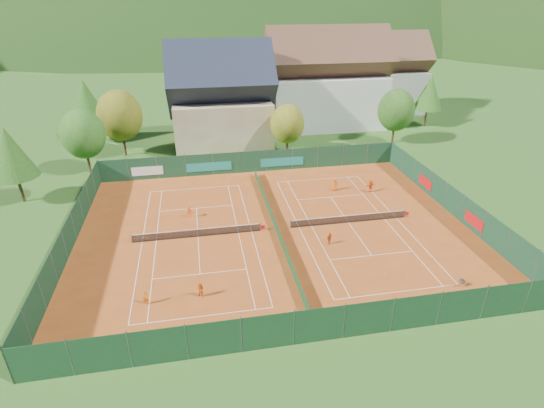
{
  "coord_description": "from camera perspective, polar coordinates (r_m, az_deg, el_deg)",
  "views": [
    {
      "loc": [
        -7.33,
        -37.52,
        22.35
      ],
      "look_at": [
        0.0,
        2.0,
        2.0
      ],
      "focal_mm": 28.0,
      "sensor_mm": 36.0,
      "label": 1
    }
  ],
  "objects": [
    {
      "name": "tree_east_back",
      "position": [
        85.81,
        13.03,
        15.72
      ],
      "size": [
        7.15,
        7.15,
        10.86
      ],
      "color": "#4A2A1A",
      "rests_on": "ground"
    },
    {
      "name": "fence_north",
      "position": [
        57.85,
        -2.99,
        5.66
      ],
      "size": [
        40.0,
        0.1,
        3.0
      ],
      "color": "#163C24",
      "rests_on": "ground"
    },
    {
      "name": "tree_east_front",
      "position": [
        71.09,
        16.36,
        12.0
      ],
      "size": [
        5.72,
        5.72,
        8.69
      ],
      "color": "#4B321B",
      "rests_on": "ground"
    },
    {
      "name": "chalet",
      "position": [
        69.46,
        -6.86,
        13.58
      ],
      "size": [
        16.2,
        12.0,
        16.0
      ],
      "color": "beige",
      "rests_on": "ground"
    },
    {
      "name": "tree_west_mid",
      "position": [
        66.43,
        -19.8,
        11.11
      ],
      "size": [
        6.44,
        6.44,
        9.78
      ],
      "color": "#402817",
      "rests_on": "ground"
    },
    {
      "name": "tree_center",
      "position": [
        63.49,
        2.07,
        10.71
      ],
      "size": [
        5.01,
        5.01,
        7.6
      ],
      "color": "#4B2A1A",
      "rests_on": "ground"
    },
    {
      "name": "tree_west_front",
      "position": [
        61.73,
        -24.09,
        8.58
      ],
      "size": [
        5.72,
        5.72,
        8.69
      ],
      "color": "#4C371B",
      "rests_on": "ground"
    },
    {
      "name": "tree_east_mid",
      "position": [
        82.5,
        20.43,
        13.85
      ],
      "size": [
        5.04,
        5.04,
        9.0
      ],
      "color": "#463119",
      "rests_on": "ground"
    },
    {
      "name": "fence_east",
      "position": [
        50.93,
        23.14,
        0.36
      ],
      "size": [
        0.09,
        32.0,
        3.0
      ],
      "color": "#143721",
      "rests_on": "ground"
    },
    {
      "name": "tennis_net_left",
      "position": [
        43.41,
        -9.77,
        -3.79
      ],
      "size": [
        13.3,
        0.1,
        1.02
      ],
      "color": "#59595B",
      "rests_on": "ground"
    },
    {
      "name": "tennis_net_right",
      "position": [
        46.09,
        10.49,
        -1.93
      ],
      "size": [
        13.3,
        0.1,
        1.02
      ],
      "color": "#59595B",
      "rests_on": "ground"
    },
    {
      "name": "court_markings_right",
      "position": [
        46.28,
        10.25,
        -2.48
      ],
      "size": [
        11.03,
        23.83,
        0.0
      ],
      "color": "white",
      "rests_on": "ground"
    },
    {
      "name": "fence_south",
      "position": [
        30.85,
        6.36,
        -15.88
      ],
      "size": [
        40.0,
        0.04,
        3.0
      ],
      "color": "#13351B",
      "rests_on": "ground"
    },
    {
      "name": "player_left_mid",
      "position": [
        35.35,
        -9.58,
        -11.38
      ],
      "size": [
        0.85,
        0.79,
        1.38
      ],
      "primitive_type": "imported",
      "rotation": [
        0.0,
        0.0,
        -0.53
      ],
      "color": "orange",
      "rests_on": "ground"
    },
    {
      "name": "ground",
      "position": [
        44.29,
        0.47,
        -3.48
      ],
      "size": [
        600.0,
        600.0,
        0.0
      ],
      "primitive_type": "plane",
      "color": "#285219",
      "rests_on": "ground"
    },
    {
      "name": "player_right_far_b",
      "position": [
        53.53,
        13.09,
        2.37
      ],
      "size": [
        1.53,
        0.88,
        1.58
      ],
      "primitive_type": "imported",
      "rotation": [
        0.0,
        0.0,
        3.44
      ],
      "color": "#FB5716",
      "rests_on": "ground"
    },
    {
      "name": "loose_ball_1",
      "position": [
        38.87,
        14.87,
        -9.24
      ],
      "size": [
        0.07,
        0.07,
        0.07
      ],
      "primitive_type": "sphere",
      "color": "#CCD833",
      "rests_on": "ground"
    },
    {
      "name": "clay_pad",
      "position": [
        44.28,
        0.47,
        -3.45
      ],
      "size": [
        40.0,
        32.0,
        0.01
      ],
      "primitive_type": "cube",
      "color": "#9F4517",
      "rests_on": "ground"
    },
    {
      "name": "fence_west",
      "position": [
        44.75,
        -25.61,
        -3.82
      ],
      "size": [
        0.04,
        32.0,
        3.0
      ],
      "color": "#12321C",
      "rests_on": "ground"
    },
    {
      "name": "player_right_far_a",
      "position": [
        53.13,
        8.45,
        2.6
      ],
      "size": [
        0.86,
        0.65,
        1.57
      ],
      "primitive_type": "imported",
      "rotation": [
        0.0,
        0.0,
        2.94
      ],
      "color": "#DF5913",
      "rests_on": "ground"
    },
    {
      "name": "player_right_near",
      "position": [
        41.87,
        7.74,
        -4.61
      ],
      "size": [
        0.84,
        0.65,
        1.33
      ],
      "primitive_type": "imported",
      "rotation": [
        0.0,
        0.0,
        0.47
      ],
      "color": "#CB4C12",
      "rests_on": "ground"
    },
    {
      "name": "ball_hopper",
      "position": [
        39.4,
        24.23,
        -9.47
      ],
      "size": [
        0.34,
        0.34,
        0.8
      ],
      "color": "slate",
      "rests_on": "ground"
    },
    {
      "name": "tree_west_back",
      "position": [
        75.07,
        -23.7,
        12.67
      ],
      "size": [
        5.6,
        5.6,
        10.0
      ],
      "color": "#4A331A",
      "rests_on": "ground"
    },
    {
      "name": "loose_ball_3",
      "position": [
        50.99,
        -3.2,
        0.86
      ],
      "size": [
        0.07,
        0.07,
        0.07
      ],
      "primitive_type": "sphere",
      "color": "#CCD833",
      "rests_on": "ground"
    },
    {
      "name": "court_markings_left",
      "position": [
        43.67,
        -9.92,
        -4.36
      ],
      "size": [
        11.03,
        23.83,
        0.0
      ],
      "color": "white",
      "rests_on": "ground"
    },
    {
      "name": "tree_west_side",
      "position": [
        56.07,
        -31.75,
        5.89
      ],
      "size": [
        5.04,
        5.04,
        9.0
      ],
      "color": "#4E351B",
      "rests_on": "ground"
    },
    {
      "name": "player_left_far",
      "position": [
        47.1,
        -11.1,
        -1.04
      ],
      "size": [
        1.01,
        0.72,
        1.42
      ],
      "primitive_type": "imported",
      "rotation": [
        0.0,
        0.0,
        3.37
      ],
      "color": "#FF5116",
      "rests_on": "ground"
    },
    {
      "name": "hotel_block_b",
      "position": [
        91.03,
        14.46,
        16.1
      ],
      "size": [
        17.28,
        10.0,
        15.5
      ],
      "color": "silver",
      "rests_on": "ground"
    },
    {
      "name": "loose_ball_4",
      "position": [
        46.75,
        15.99,
        -2.81
      ],
      "size": [
        0.07,
        0.07,
        0.07
      ],
      "primitive_type": "sphere",
      "color": "#CCD833",
      "rests_on": "ground"
    },
    {
      "name": "loose_ball_0",
      "position": [
        40.67,
        -10.42,
        -6.93
      ],
      "size": [
        0.07,
        0.07,
        0.07
      ],
      "primitive_type": "sphere",
      "color": "#CCD833",
      "rests_on": "ground"
    },
    {
      "name": "loose_ball_2",
      "position": [
        48.66,
        4.79,
        -0.55
      ],
      "size": [
        0.07,
        0.07,
        0.07
      ],
      "primitive_type": "sphere",
      "color": "#CCD833",
      "rests_on": "ground"
    },
    {
      "name": "court_divider",
      "position": [
        44.03,
        0.48,
        -2.9
      ],
      "size": [
        0.03,
        28.8,
        1.0
      ],
      "color": "#15391B",
      "rests_on": "ground"
    },
    {
      "name": "hotel_block_a",
      "position": [
        78.57,
        7.24,
        15.67
      ],
      "size": [
        21.6,
        11.0,
        17.25
      ],
      "color": "silver",
      "rests_on": "ground"
    },
    {
      "name": "mountain_backdrop",
      "position": [
        280.3,
        -2.99,
        14.04
      ],
      "size": [
        820.0,
        530.0,
        242.0
      ],
      "color": "black",
      "rests_on": "ground"
    },
    {
      "name": "player_left_near",
      "position": [
        35.62,
        -16.62,
        -11.99
      ],
      "size": [
        0.51,
        0.35,
        1.33
      ],
      "primitive_type": "imported",
      "rotation": [
        0.0,
        0.0,
        -0.07
      ],
      "color": "orange",
      "rests_on": "ground"
    }
  ]
}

